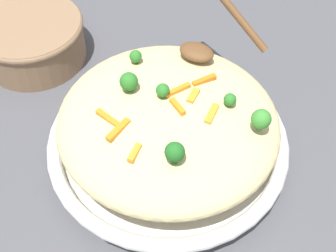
% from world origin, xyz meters
% --- Properties ---
extents(ground_plane, '(2.40, 2.40, 0.00)m').
position_xyz_m(ground_plane, '(0.00, 0.00, 0.00)').
color(ground_plane, '#4C4C51').
extents(serving_bowl, '(0.37, 0.37, 0.05)m').
position_xyz_m(serving_bowl, '(0.00, 0.00, 0.03)').
color(serving_bowl, white).
rests_on(serving_bowl, ground_plane).
extents(pasta_mound, '(0.33, 0.32, 0.08)m').
position_xyz_m(pasta_mound, '(0.00, 0.00, 0.08)').
color(pasta_mound, '#DBC689').
rests_on(pasta_mound, serving_bowl).
extents(carrot_piece_0, '(0.03, 0.04, 0.01)m').
position_xyz_m(carrot_piece_0, '(-0.00, -0.03, 0.12)').
color(carrot_piece_0, orange).
rests_on(carrot_piece_0, pasta_mound).
extents(carrot_piece_1, '(0.03, 0.04, 0.01)m').
position_xyz_m(carrot_piece_1, '(-0.02, -0.07, 0.12)').
color(carrot_piece_1, orange).
rests_on(carrot_piece_1, pasta_mound).
extents(carrot_piece_2, '(0.01, 0.03, 0.01)m').
position_xyz_m(carrot_piece_2, '(-0.02, -0.03, 0.12)').
color(carrot_piece_2, orange).
rests_on(carrot_piece_2, pasta_mound).
extents(carrot_piece_3, '(0.03, 0.02, 0.01)m').
position_xyz_m(carrot_piece_3, '(-0.02, 0.00, 0.13)').
color(carrot_piece_3, orange).
rests_on(carrot_piece_3, pasta_mound).
extents(carrot_piece_4, '(0.01, 0.04, 0.01)m').
position_xyz_m(carrot_piece_4, '(-0.06, -0.01, 0.12)').
color(carrot_piece_4, orange).
rests_on(carrot_piece_4, pasta_mound).
extents(carrot_piece_5, '(0.02, 0.04, 0.01)m').
position_xyz_m(carrot_piece_5, '(0.04, 0.07, 0.12)').
color(carrot_piece_5, orange).
rests_on(carrot_piece_5, pasta_mound).
extents(carrot_piece_6, '(0.01, 0.03, 0.01)m').
position_xyz_m(carrot_piece_6, '(0.00, 0.09, 0.12)').
color(carrot_piece_6, orange).
rests_on(carrot_piece_6, pasta_mound).
extents(carrot_piece_7, '(0.04, 0.02, 0.01)m').
position_xyz_m(carrot_piece_7, '(0.06, 0.06, 0.12)').
color(carrot_piece_7, orange).
rests_on(carrot_piece_7, pasta_mound).
extents(broccoli_floret_0, '(0.02, 0.02, 0.02)m').
position_xyz_m(broccoli_floret_0, '(0.09, -0.06, 0.13)').
color(broccoli_floret_0, '#296820').
rests_on(broccoli_floret_0, pasta_mound).
extents(broccoli_floret_1, '(0.03, 0.03, 0.03)m').
position_xyz_m(broccoli_floret_1, '(-0.05, 0.08, 0.13)').
color(broccoli_floret_1, '#205B1C').
rests_on(broccoli_floret_1, pasta_mound).
extents(broccoli_floret_2, '(0.02, 0.02, 0.03)m').
position_xyz_m(broccoli_floret_2, '(0.01, -0.01, 0.13)').
color(broccoli_floret_2, '#296820').
rests_on(broccoli_floret_2, pasta_mound).
extents(broccoli_floret_3, '(0.03, 0.03, 0.03)m').
position_xyz_m(broccoli_floret_3, '(-0.13, -0.03, 0.13)').
color(broccoli_floret_3, '#377928').
rests_on(broccoli_floret_3, pasta_mound).
extents(broccoli_floret_4, '(0.02, 0.02, 0.02)m').
position_xyz_m(broccoli_floret_4, '(-0.08, -0.04, 0.13)').
color(broccoli_floret_4, '#296820').
rests_on(broccoli_floret_4, pasta_mound).
extents(broccoli_floret_5, '(0.03, 0.03, 0.03)m').
position_xyz_m(broccoli_floret_5, '(0.06, -0.00, 0.14)').
color(broccoli_floret_5, '#296820').
rests_on(broccoli_floret_5, pasta_mound).
extents(serving_spoon, '(0.16, 0.12, 0.10)m').
position_xyz_m(serving_spoon, '(0.00, -0.14, 0.14)').
color(serving_spoon, brown).
rests_on(serving_spoon, pasta_mound).
extents(companion_bowl, '(0.20, 0.20, 0.08)m').
position_xyz_m(companion_bowl, '(0.33, -0.09, 0.05)').
color(companion_bowl, '#8C6B4C').
rests_on(companion_bowl, ground_plane).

